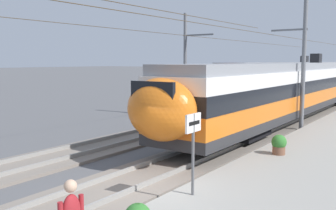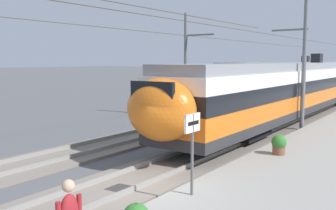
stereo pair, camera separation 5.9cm
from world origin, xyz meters
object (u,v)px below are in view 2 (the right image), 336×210
at_px(catenary_mast_far_side, 188,63).
at_px(potted_plant_by_shelter, 279,144).
at_px(platform_sign, 192,136).
at_px(train_near_platform, 295,87).
at_px(train_far_track, 291,78).
at_px(catenary_mast_mid, 302,62).

relative_size(catenary_mast_far_side, potted_plant_by_shelter, 50.91).
bearing_deg(platform_sign, train_near_platform, 8.55).
relative_size(train_near_platform, train_far_track, 1.03).
xyz_separation_m(train_near_platform, potted_plant_by_shelter, (-11.53, -2.98, -1.47)).
height_order(catenary_mast_far_side, potted_plant_by_shelter, catenary_mast_far_side).
height_order(train_near_platform, catenary_mast_far_side, catenary_mast_far_side).
relative_size(catenary_mast_mid, catenary_mast_far_side, 1.00).
xyz_separation_m(platform_sign, potted_plant_by_shelter, (5.78, -0.38, -1.22)).
bearing_deg(catenary_mast_far_side, train_near_platform, -61.52).
bearing_deg(train_near_platform, train_far_track, 19.04).
height_order(catenary_mast_far_side, platform_sign, catenary_mast_far_side).
distance_m(train_far_track, platform_sign, 31.28).
height_order(train_near_platform, platform_sign, train_near_platform).
bearing_deg(catenary_mast_mid, catenary_mast_far_side, 84.37).
bearing_deg(train_far_track, platform_sign, -166.81).
distance_m(train_near_platform, train_far_track, 13.90).
xyz_separation_m(train_near_platform, platform_sign, (-17.31, -2.60, -0.25)).
bearing_deg(catenary_mast_far_side, platform_sign, -146.73).
relative_size(train_near_platform, catenary_mast_far_side, 0.80).
bearing_deg(catenary_mast_mid, potted_plant_by_shelter, -169.41).
xyz_separation_m(catenary_mast_far_side, platform_sign, (-13.81, -9.06, -1.85)).
bearing_deg(catenary_mast_far_side, catenary_mast_mid, -95.63).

